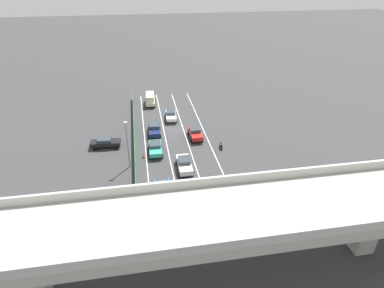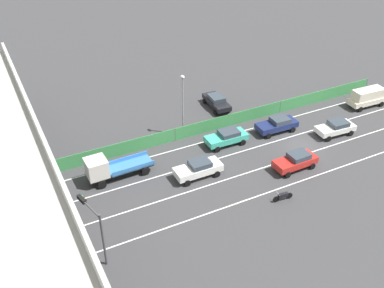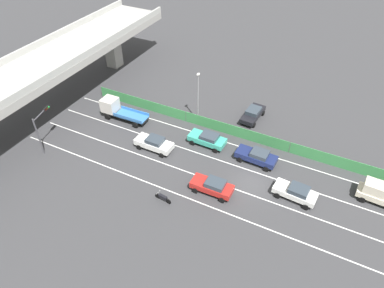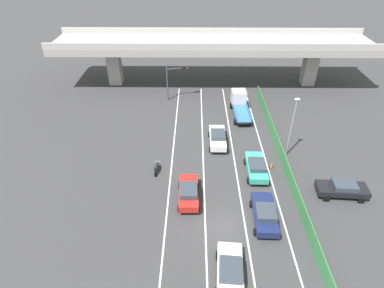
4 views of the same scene
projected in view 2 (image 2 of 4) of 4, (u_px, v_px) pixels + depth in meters
ground_plane at (300, 145)px, 47.62m from camera, size 300.00×300.00×0.00m
lane_line_left_edge at (295, 183)px, 42.09m from camera, size 0.14×45.16×0.01m
lane_line_mid_left at (274, 164)px, 44.62m from camera, size 0.14×45.16×0.01m
lane_line_mid_right at (255, 147)px, 47.15m from camera, size 0.14×45.16×0.01m
lane_line_right_edge at (238, 132)px, 49.67m from camera, size 0.14×45.16×0.01m
green_fence at (230, 120)px, 50.47m from camera, size 0.10×41.26×1.52m
car_sedan_navy at (277, 124)px, 49.40m from camera, size 2.20×4.70×1.64m
car_taxi_teal at (227, 137)px, 47.23m from camera, size 2.13×4.55×1.59m
car_hatchback_white at (336, 127)px, 48.88m from camera, size 2.29×4.45×1.59m
car_sedan_white at (198, 168)px, 42.51m from camera, size 2.03×4.62×1.67m
car_sedan_red at (296, 161)px, 43.57m from camera, size 2.04×4.43×1.66m
car_van_cream at (367, 97)px, 54.16m from camera, size 2.19×4.88×2.23m
flatbed_truck_blue at (107, 168)px, 41.83m from camera, size 2.30×6.40×2.60m
motorcycle at (283, 196)px, 39.80m from camera, size 0.60×1.95×0.93m
parked_sedan_dark at (217, 101)px, 54.03m from camera, size 4.71×2.26×1.55m
traffic_light at (94, 221)px, 32.66m from camera, size 3.14×0.95×4.94m
street_lamp at (183, 100)px, 47.03m from camera, size 0.60×0.36×7.02m
traffic_cone at (209, 136)px, 48.51m from camera, size 0.47×0.47×0.64m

